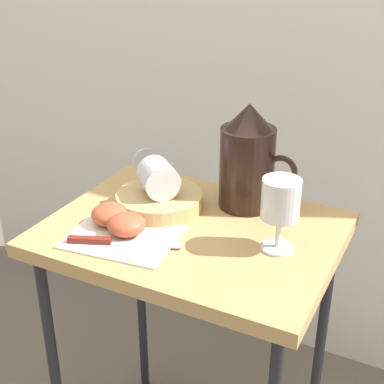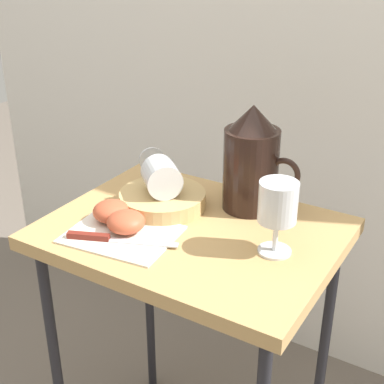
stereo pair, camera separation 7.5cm
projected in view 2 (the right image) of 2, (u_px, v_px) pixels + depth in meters
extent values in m
cube|color=silver|center=(311.00, 12.00, 1.43)|extent=(2.40, 0.03, 2.12)
cube|color=tan|center=(192.00, 234.00, 1.13)|extent=(0.58, 0.44, 0.03)
cylinder|color=black|center=(57.00, 373.00, 1.26)|extent=(0.02, 0.02, 0.68)
cylinder|color=black|center=(149.00, 292.00, 1.54)|extent=(0.02, 0.02, 0.68)
cylinder|color=black|center=(323.00, 358.00, 1.31)|extent=(0.02, 0.02, 0.68)
cube|color=silver|center=(122.00, 234.00, 1.09)|extent=(0.23, 0.19, 0.00)
cylinder|color=tan|center=(163.00, 200.00, 1.20)|extent=(0.19, 0.19, 0.03)
cylinder|color=black|center=(251.00, 170.00, 1.17)|extent=(0.12, 0.12, 0.18)
cylinder|color=#D1661E|center=(250.00, 185.00, 1.18)|extent=(0.11, 0.11, 0.10)
cone|color=black|center=(253.00, 117.00, 1.12)|extent=(0.10, 0.10, 0.05)
torus|color=black|center=(285.00, 173.00, 1.13)|extent=(0.07, 0.01, 0.07)
cylinder|color=silver|center=(274.00, 252.00, 1.04)|extent=(0.06, 0.06, 0.00)
cylinder|color=silver|center=(275.00, 236.00, 1.02)|extent=(0.01, 0.01, 0.06)
cylinder|color=silver|center=(277.00, 203.00, 0.99)|extent=(0.07, 0.07, 0.08)
cylinder|color=#D1661E|center=(277.00, 211.00, 1.00)|extent=(0.06, 0.06, 0.04)
cylinder|color=silver|center=(162.00, 177.00, 1.17)|extent=(0.11, 0.11, 0.08)
cylinder|color=silver|center=(155.00, 165.00, 1.23)|extent=(0.05, 0.05, 0.01)
cylinder|color=silver|center=(152.00, 160.00, 1.26)|extent=(0.04, 0.05, 0.06)
ellipsoid|color=#C15133|center=(111.00, 211.00, 1.13)|extent=(0.08, 0.08, 0.04)
ellipsoid|color=#C15133|center=(126.00, 222.00, 1.09)|extent=(0.08, 0.08, 0.04)
cube|color=silver|center=(144.00, 243.00, 1.06)|extent=(0.13, 0.07, 0.00)
cube|color=maroon|center=(88.00, 236.00, 1.07)|extent=(0.08, 0.05, 0.01)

